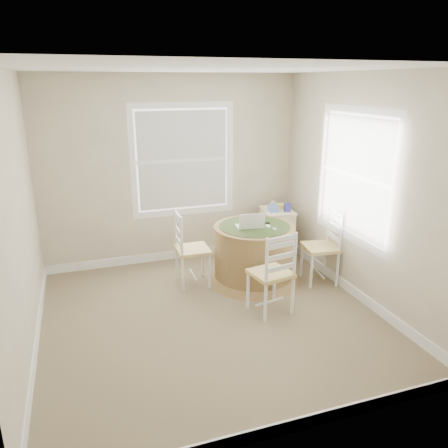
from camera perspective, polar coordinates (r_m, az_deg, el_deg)
name	(u,v)px	position (r m, az deg, el deg)	size (l,w,h in m)	color
room	(221,199)	(4.64, -0.42, 3.30)	(3.64, 3.64, 2.64)	#7F7151
round_table	(254,251)	(5.65, 3.93, -3.52)	(1.22, 1.22, 0.75)	olive
chair_left	(193,249)	(5.52, -4.12, -3.30)	(0.42, 0.40, 0.95)	white
chair_near	(271,273)	(4.87, 6.13, -6.36)	(0.42, 0.40, 0.95)	white
chair_right	(320,247)	(5.71, 12.46, -2.95)	(0.42, 0.40, 0.95)	white
laptop	(250,225)	(5.48, 3.40, -0.15)	(0.36, 0.32, 0.23)	white
mouse	(268,226)	(5.53, 5.78, -0.28)	(0.06, 0.09, 0.03)	white
phone	(275,229)	(5.45, 6.64, -0.67)	(0.04, 0.09, 0.02)	#B7BABF
keys	(267,223)	(5.65, 5.70, 0.09)	(0.06, 0.05, 0.03)	black
corner_chest	(276,233)	(6.47, 6.87, -1.19)	(0.46, 0.58, 0.72)	#F4ECB7
tissue_box	(273,208)	(6.24, 6.47, 2.06)	(0.12, 0.12, 0.10)	#536FBF
box_yellow	(280,206)	(6.43, 7.28, 2.33)	(0.15, 0.10, 0.06)	#EFD554
box_blue	(287,207)	(6.27, 8.17, 2.18)	(0.08, 0.08, 0.12)	#303090
cup_cream	(273,204)	(6.45, 6.47, 2.56)	(0.07, 0.07, 0.09)	beige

